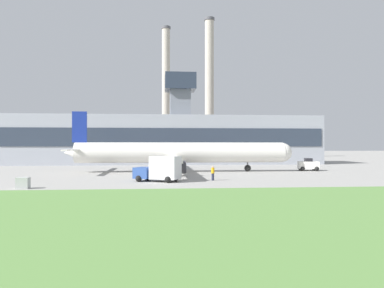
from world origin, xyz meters
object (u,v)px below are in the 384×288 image
(pushback_tug, at_px, (308,165))
(ground_crew_person, at_px, (213,173))
(baggage_truck, at_px, (160,169))
(airplane, at_px, (178,153))

(pushback_tug, height_order, ground_crew_person, pushback_tug)
(pushback_tug, bearing_deg, ground_crew_person, -139.55)
(baggage_truck, height_order, ground_crew_person, baggage_truck)
(baggage_truck, xyz_separation_m, ground_crew_person, (5.90, 0.84, -0.50))
(airplane, distance_m, baggage_truck, 15.01)
(airplane, distance_m, ground_crew_person, 14.35)
(pushback_tug, xyz_separation_m, baggage_truck, (-23.05, -15.46, 0.47))
(pushback_tug, height_order, baggage_truck, baggage_truck)
(airplane, relative_size, baggage_truck, 6.33)
(ground_crew_person, bearing_deg, airplane, 102.92)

